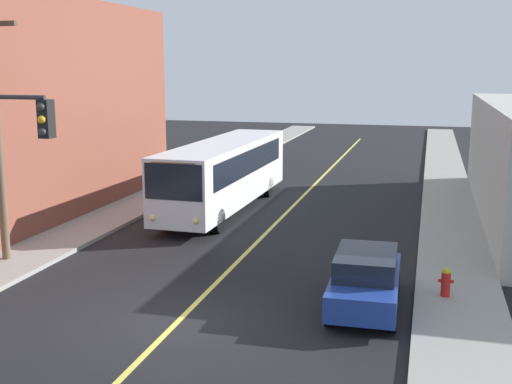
% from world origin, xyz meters
% --- Properties ---
extents(ground_plane, '(120.00, 120.00, 0.00)m').
position_xyz_m(ground_plane, '(0.00, 0.00, 0.00)').
color(ground_plane, black).
extents(sidewalk_left, '(2.50, 90.00, 0.15)m').
position_xyz_m(sidewalk_left, '(-7.25, 10.00, 0.07)').
color(sidewalk_left, gray).
rests_on(sidewalk_left, ground).
extents(sidewalk_right, '(2.50, 90.00, 0.15)m').
position_xyz_m(sidewalk_right, '(7.25, 10.00, 0.07)').
color(sidewalk_right, gray).
rests_on(sidewalk_right, ground).
extents(lane_stripe_center, '(0.16, 60.00, 0.01)m').
position_xyz_m(lane_stripe_center, '(0.00, 15.00, 0.01)').
color(lane_stripe_center, '#D8CC4C').
rests_on(lane_stripe_center, ground).
extents(city_bus, '(2.79, 12.20, 3.20)m').
position_xyz_m(city_bus, '(-2.94, 13.30, 1.82)').
color(city_bus, silver).
rests_on(city_bus, ground).
extents(parked_car_blue, '(1.91, 4.44, 1.62)m').
position_xyz_m(parked_car_blue, '(4.67, 2.38, 0.84)').
color(parked_car_blue, navy).
rests_on(parked_car_blue, ground).
extents(fire_hydrant, '(0.44, 0.26, 0.84)m').
position_xyz_m(fire_hydrant, '(6.85, 3.52, 0.58)').
color(fire_hydrant, red).
rests_on(fire_hydrant, sidewalk_right).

